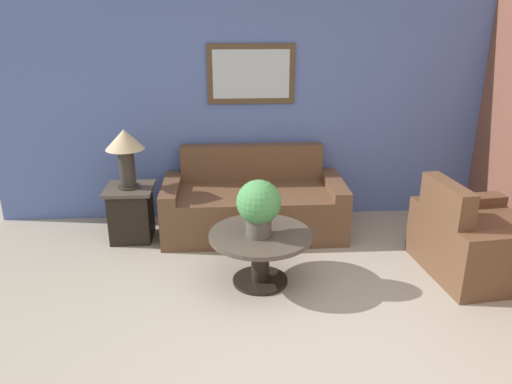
{
  "coord_description": "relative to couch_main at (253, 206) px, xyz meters",
  "views": [
    {
      "loc": [
        -0.65,
        -2.92,
        2.37
      ],
      "look_at": [
        -0.37,
        1.72,
        0.64
      ],
      "focal_mm": 35.0,
      "sensor_mm": 36.0,
      "label": 1
    }
  ],
  "objects": [
    {
      "name": "coffee_table",
      "position": [
        -0.0,
        -1.12,
        0.05
      ],
      "size": [
        0.92,
        0.92,
        0.49
      ],
      "color": "black",
      "rests_on": "ground_plane"
    },
    {
      "name": "side_table",
      "position": [
        -1.32,
        -0.11,
        -0.0
      ],
      "size": [
        0.5,
        0.5,
        0.59
      ],
      "color": "black",
      "rests_on": "ground_plane"
    },
    {
      "name": "wall_back",
      "position": [
        0.36,
        0.51,
        1.0
      ],
      "size": [
        6.61,
        0.09,
        2.6
      ],
      "color": "#5166A8",
      "rests_on": "ground_plane"
    },
    {
      "name": "table_lamp",
      "position": [
        -1.32,
        -0.11,
        0.72
      ],
      "size": [
        0.4,
        0.4,
        0.62
      ],
      "color": "#2D2823",
      "rests_on": "side_table"
    },
    {
      "name": "couch_main",
      "position": [
        0.0,
        0.0,
        0.0
      ],
      "size": [
        1.97,
        0.9,
        0.91
      ],
      "color": "brown",
      "rests_on": "ground_plane"
    },
    {
      "name": "armchair",
      "position": [
        2.04,
        -1.04,
        -0.0
      ],
      "size": [
        1.07,
        1.15,
        0.91
      ],
      "rotation": [
        0.0,
        0.0,
        1.68
      ],
      "color": "brown",
      "rests_on": "ground_plane"
    },
    {
      "name": "potted_plant_on_table",
      "position": [
        -0.02,
        -1.17,
        0.47
      ],
      "size": [
        0.39,
        0.39,
        0.51
      ],
      "color": "#4C4742",
      "rests_on": "coffee_table"
    },
    {
      "name": "ground_plane",
      "position": [
        0.37,
        -2.2,
        -0.3
      ],
      "size": [
        20.0,
        20.0,
        0.0
      ],
      "primitive_type": "plane",
      "color": "gray"
    }
  ]
}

